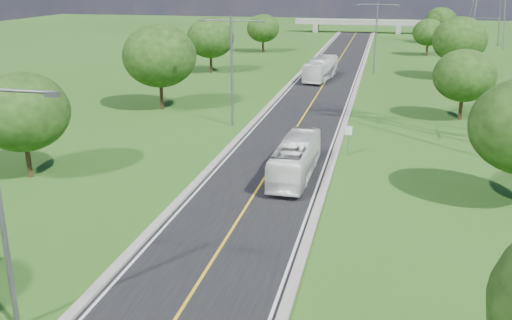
{
  "coord_description": "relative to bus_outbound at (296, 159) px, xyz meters",
  "views": [
    {
      "loc": [
        7.65,
        -5.02,
        13.36
      ],
      "look_at": [
        0.55,
        26.19,
        3.0
      ],
      "focal_mm": 40.0,
      "sensor_mm": 36.0,
      "label": 1
    }
  ],
  "objects": [
    {
      "name": "bus_inbound",
      "position": [
        -2.83,
        39.31,
        0.15
      ],
      "size": [
        3.65,
        10.69,
        2.92
      ],
      "primitive_type": "imported",
      "rotation": [
        0.0,
        0.0,
        -0.12
      ],
      "color": "white",
      "rests_on": "road"
    },
    {
      "name": "curb_left",
      "position": [
        -6.28,
        34.04,
        -1.26
      ],
      "size": [
        0.5,
        150.0,
        0.22
      ],
      "primitive_type": "cube",
      "color": "gray",
      "rests_on": "ground"
    },
    {
      "name": "tree_ld",
      "position": [
        -19.03,
        42.04,
        3.58
      ],
      "size": [
        6.72,
        6.72,
        7.82
      ],
      "color": "black",
      "rests_on": "ground"
    },
    {
      "name": "tree_lb",
      "position": [
        -18.03,
        -3.96,
        3.27
      ],
      "size": [
        6.3,
        6.3,
        7.33
      ],
      "color": "black",
      "rests_on": "ground"
    },
    {
      "name": "bus_outbound",
      "position": [
        0.0,
        0.0,
        0.0
      ],
      "size": [
        2.37,
        9.46,
        2.62
      ],
      "primitive_type": "imported",
      "rotation": [
        0.0,
        0.0,
        3.12
      ],
      "color": "white",
      "rests_on": "road"
    },
    {
      "name": "tree_rf",
      "position": [
        15.97,
        88.04,
        3.27
      ],
      "size": [
        6.3,
        6.3,
        7.33
      ],
      "color": "black",
      "rests_on": "ground"
    },
    {
      "name": "speed_limit_sign",
      "position": [
        3.17,
        6.03,
        0.23
      ],
      "size": [
        0.55,
        0.09,
        2.4
      ],
      "color": "slate",
      "rests_on": "ground"
    },
    {
      "name": "road",
      "position": [
        -2.03,
        34.04,
        -1.34
      ],
      "size": [
        8.0,
        150.0,
        0.06
      ],
      "primitive_type": "cube",
      "color": "black",
      "rests_on": "ground"
    },
    {
      "name": "curb_right",
      "position": [
        2.22,
        34.04,
        -1.26
      ],
      "size": [
        0.5,
        150.0,
        0.22
      ],
      "primitive_type": "cube",
      "color": "gray",
      "rests_on": "ground"
    },
    {
      "name": "streetlight_far_right",
      "position": [
        3.97,
        46.04,
        4.57
      ],
      "size": [
        5.9,
        0.25,
        10.0
      ],
      "color": "slate",
      "rests_on": "ground"
    },
    {
      "name": "streetlight_mid_left",
      "position": [
        -8.03,
        13.04,
        4.57
      ],
      "size": [
        5.9,
        0.25,
        10.0
      ],
      "color": "slate",
      "rests_on": "ground"
    },
    {
      "name": "tree_rd",
      "position": [
        14.97,
        44.04,
        3.89
      ],
      "size": [
        7.14,
        7.14,
        8.3
      ],
      "color": "black",
      "rests_on": "ground"
    },
    {
      "name": "tree_le",
      "position": [
        -16.53,
        66.04,
        2.96
      ],
      "size": [
        5.88,
        5.88,
        6.84
      ],
      "color": "black",
      "rests_on": "ground"
    },
    {
      "name": "ground",
      "position": [
        -2.03,
        28.04,
        -1.37
      ],
      "size": [
        260.0,
        260.0,
        0.0
      ],
      "primitive_type": "plane",
      "color": "#295116",
      "rests_on": "ground"
    },
    {
      "name": "tree_re",
      "position": [
        12.47,
        68.04,
        2.65
      ],
      "size": [
        5.46,
        5.46,
        6.35
      ],
      "color": "black",
      "rests_on": "ground"
    },
    {
      "name": "overpass",
      "position": [
        -2.03,
        108.04,
        1.04
      ],
      "size": [
        30.0,
        3.0,
        3.2
      ],
      "color": "gray",
      "rests_on": "ground"
    },
    {
      "name": "tree_rc",
      "position": [
        12.97,
        20.04,
        2.96
      ],
      "size": [
        5.88,
        5.88,
        6.84
      ],
      "color": "black",
      "rests_on": "ground"
    },
    {
      "name": "tree_lc",
      "position": [
        -17.03,
        18.04,
        4.2
      ],
      "size": [
        7.56,
        7.56,
        8.79
      ],
      "color": "black",
      "rests_on": "ground"
    }
  ]
}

